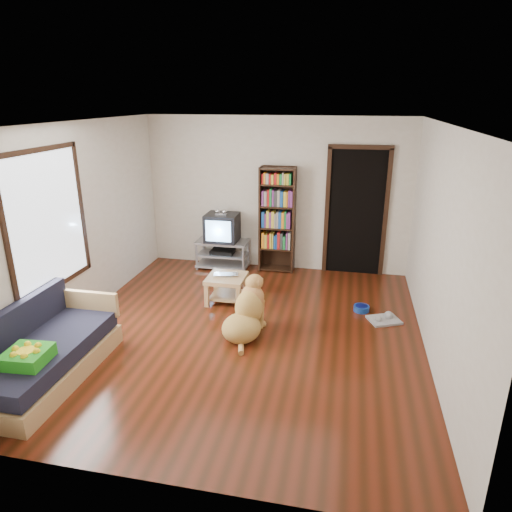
% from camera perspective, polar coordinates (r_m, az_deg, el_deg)
% --- Properties ---
extents(ground, '(5.00, 5.00, 0.00)m').
position_cam_1_polar(ground, '(5.98, -1.61, -9.55)').
color(ground, '#531D0E').
rests_on(ground, ground).
extents(ceiling, '(5.00, 5.00, 0.00)m').
position_cam_1_polar(ceiling, '(5.24, -1.89, 16.19)').
color(ceiling, white).
rests_on(ceiling, ground).
extents(wall_back, '(4.50, 0.00, 4.50)m').
position_cam_1_polar(wall_back, '(7.85, 2.54, 7.65)').
color(wall_back, silver).
rests_on(wall_back, ground).
extents(wall_front, '(4.50, 0.00, 4.50)m').
position_cam_1_polar(wall_front, '(3.27, -12.10, -10.11)').
color(wall_front, silver).
rests_on(wall_front, ground).
extents(wall_left, '(0.00, 5.00, 5.00)m').
position_cam_1_polar(wall_left, '(6.36, -21.89, 3.49)').
color(wall_left, silver).
rests_on(wall_left, ground).
extents(wall_right, '(0.00, 5.00, 5.00)m').
position_cam_1_polar(wall_right, '(5.43, 22.05, 0.88)').
color(wall_right, silver).
rests_on(wall_right, ground).
extents(green_cushion, '(0.43, 0.43, 0.13)m').
position_cam_1_polar(green_cushion, '(5.08, -26.69, -11.16)').
color(green_cushion, '#1C9720').
rests_on(green_cushion, sofa).
extents(laptop, '(0.40, 0.30, 0.03)m').
position_cam_1_polar(laptop, '(6.65, -3.79, -2.52)').
color(laptop, white).
rests_on(laptop, coffee_table).
extents(dog_bowl, '(0.22, 0.22, 0.08)m').
position_cam_1_polar(dog_bowl, '(6.69, 13.04, -6.40)').
color(dog_bowl, navy).
rests_on(dog_bowl, ground).
extents(grey_rag, '(0.50, 0.46, 0.03)m').
position_cam_1_polar(grey_rag, '(6.49, 15.71, -7.70)').
color(grey_rag, '#ACACAC').
rests_on(grey_rag, ground).
extents(window, '(0.03, 1.46, 1.70)m').
position_cam_1_polar(window, '(5.91, -24.59, 4.00)').
color(window, white).
rests_on(window, wall_left).
extents(doorway, '(1.03, 0.05, 2.19)m').
position_cam_1_polar(doorway, '(7.77, 12.41, 5.73)').
color(doorway, black).
rests_on(doorway, wall_back).
extents(tv_stand, '(0.90, 0.45, 0.50)m').
position_cam_1_polar(tv_stand, '(8.08, -4.17, 0.37)').
color(tv_stand, '#99999E').
rests_on(tv_stand, ground).
extents(crt_tv, '(0.55, 0.52, 0.58)m').
position_cam_1_polar(crt_tv, '(7.96, -4.21, 3.65)').
color(crt_tv, black).
rests_on(crt_tv, tv_stand).
extents(bookshelf, '(0.60, 0.30, 1.80)m').
position_cam_1_polar(bookshelf, '(7.76, 2.68, 5.24)').
color(bookshelf, black).
rests_on(bookshelf, ground).
extents(sofa, '(0.80, 1.80, 0.80)m').
position_cam_1_polar(sofa, '(5.50, -25.01, -11.18)').
color(sofa, tan).
rests_on(sofa, ground).
extents(coffee_table, '(0.55, 0.55, 0.40)m').
position_cam_1_polar(coffee_table, '(6.73, -3.70, -3.49)').
color(coffee_table, tan).
rests_on(coffee_table, ground).
extents(dog, '(0.61, 0.95, 0.78)m').
position_cam_1_polar(dog, '(5.81, -1.17, -7.26)').
color(dog, '#B89A46').
rests_on(dog, ground).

